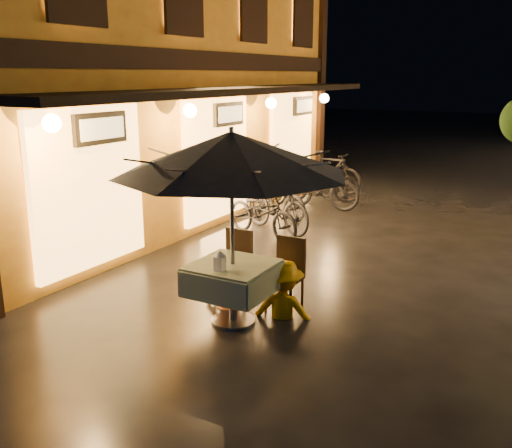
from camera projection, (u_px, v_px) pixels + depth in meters
The scene contains 15 objects.
ground at pixel (280, 337), 6.82m from camera, with size 90.00×90.00×0.00m, color black.
west_building at pixel (123, 42), 11.94m from camera, with size 5.90×11.40×7.40m.
cafe_table at pixel (233, 278), 7.09m from camera, with size 0.99×0.99×0.78m.
patio_umbrella at pixel (231, 153), 6.69m from camera, with size 2.86×2.86×2.46m.
cafe_chair_left at pixel (236, 261), 7.91m from camera, with size 0.42×0.42×0.97m.
cafe_chair_right at pixel (287, 270), 7.54m from camera, with size 0.42×0.42×0.97m.
table_lantern at pixel (220, 260), 6.76m from camera, with size 0.16×0.16×0.25m.
person_orange at pixel (227, 254), 7.67m from camera, with size 0.69×0.54×1.42m, color orange.
person_yellow at pixel (284, 262), 7.27m from camera, with size 0.93×0.54×1.45m, color #FBAB00.
bicycle_0 at pixel (262, 213), 10.91m from camera, with size 0.64×1.84×0.97m, color black.
bicycle_1 at pixel (277, 204), 11.29m from camera, with size 0.52×1.85×1.11m, color black.
bicycle_2 at pixel (275, 197), 12.41m from camera, with size 0.60×1.73×0.91m, color black.
bicycle_3 at pixel (321, 186), 13.20m from camera, with size 0.52×1.84×1.11m, color black.
bicycle_4 at pixel (321, 182), 13.91m from camera, with size 0.67×1.92×1.01m, color black.
bicycle_5 at pixel (330, 172), 15.01m from camera, with size 0.52×1.84×1.11m, color black.
Camera 1 is at (2.77, -5.61, 3.04)m, focal length 40.00 mm.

